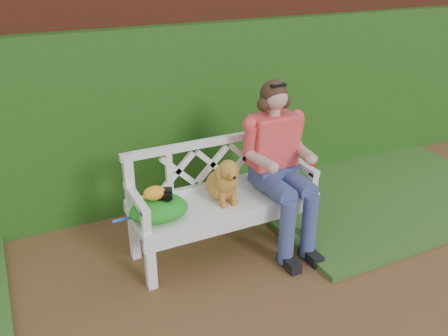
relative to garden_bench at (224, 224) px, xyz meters
name	(u,v)px	position (x,y,z in m)	size (l,w,h in m)	color
ground	(193,321)	(-0.57, -0.68, -0.24)	(60.00, 60.00, 0.00)	brown
brick_wall	(109,94)	(-0.57, 1.22, 0.86)	(10.00, 0.30, 2.20)	maroon
ivy_hedge	(118,127)	(-0.57, 1.00, 0.61)	(10.00, 0.18, 1.70)	#2E6118
grass_right	(374,191)	(1.83, 0.22, -0.21)	(2.60, 2.00, 0.05)	#244A1B
garden_bench	(224,224)	(0.00, 0.00, 0.00)	(1.58, 0.60, 0.48)	white
seated_woman	(275,167)	(0.45, -0.02, 0.44)	(0.57, 0.76, 1.35)	#CD2748
dog	(223,178)	(-0.02, -0.01, 0.43)	(0.25, 0.35, 0.38)	brown
tennis_racket	(158,211)	(-0.55, 0.02, 0.25)	(0.54, 0.23, 0.03)	white
green_bag	(159,209)	(-0.56, -0.05, 0.32)	(0.44, 0.34, 0.15)	green
camera_item	(165,193)	(-0.50, -0.05, 0.43)	(0.10, 0.08, 0.07)	black
baseball_glove	(154,193)	(-0.58, -0.04, 0.44)	(0.17, 0.12, 0.10)	orange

